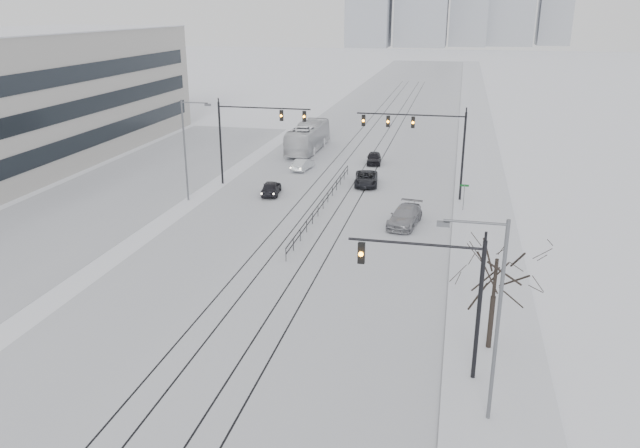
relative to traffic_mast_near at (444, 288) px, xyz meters
The scene contains 20 objects.
ground 13.16m from the traffic_mast_near, 150.93° to the right, with size 500.00×500.00×0.00m, color white.
road 55.26m from the traffic_mast_near, 101.30° to the left, with size 22.00×260.00×0.02m, color silver.
sidewalk_east 54.26m from the traffic_mast_near, 87.13° to the left, with size 5.00×260.00×0.16m, color silver.
curb 54.19m from the traffic_mast_near, 89.72° to the left, with size 0.10×260.00×0.12m, color gray.
parking_strip 42.54m from the traffic_mast_near, 136.71° to the left, with size 14.00×60.00×0.03m, color silver.
tram_rails 35.96m from the traffic_mast_near, 107.60° to the left, with size 5.30×180.00×0.01m.
traffic_mast_near is the anchor object (origin of this frame).
traffic_mast_ne 29.14m from the traffic_mast_near, 95.19° to the left, with size 9.60×0.37×8.00m.
traffic_mast_nw 35.69m from the traffic_mast_near, 122.77° to the left, with size 9.10×0.37×8.00m.
street_light_east 3.61m from the traffic_mast_near, 57.45° to the right, with size 2.73×0.25×9.00m.
street_light_west 33.24m from the traffic_mast_near, 133.76° to the left, with size 2.73×0.25×9.00m.
bare_tree 3.85m from the traffic_mast_near, 51.24° to the left, with size 4.40×4.40×6.10m.
median_fence 26.62m from the traffic_mast_near, 114.20° to the left, with size 0.06×24.00×1.00m.
street_sign 26.19m from the traffic_mast_near, 87.77° to the left, with size 0.70×0.06×2.40m.
sedan_sb_inner 32.09m from the traffic_mast_near, 121.09° to the left, with size 1.57×3.89×1.33m, color black.
sedan_sb_outer 40.33m from the traffic_mast_near, 113.20° to the left, with size 1.31×3.77×1.24m, color silver.
sedan_nb_front 33.72m from the traffic_mast_near, 104.36° to the left, with size 2.19×4.74×1.32m, color black.
sedan_nb_right 21.97m from the traffic_mast_near, 99.39° to the left, with size 2.09×5.14×1.49m, color gray.
sedan_nb_far 42.51m from the traffic_mast_near, 101.98° to the left, with size 1.53×3.79×1.29m, color black.
box_truck 49.50m from the traffic_mast_near, 110.75° to the left, with size 2.78×11.86×3.30m, color silver.
Camera 1 is at (10.89, -20.13, 16.55)m, focal length 35.00 mm.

